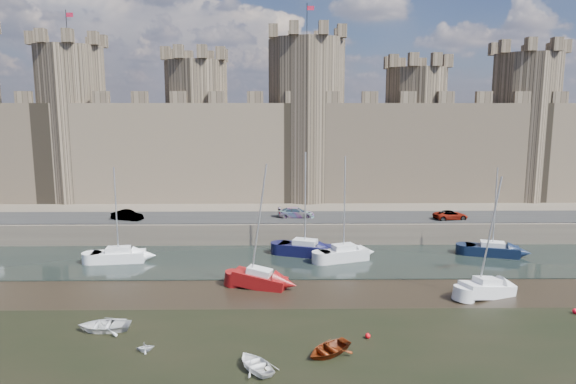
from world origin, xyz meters
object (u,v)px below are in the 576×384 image
sailboat_1 (305,248)px  sailboat_2 (344,253)px  car_2 (296,213)px  sailboat_4 (260,279)px  sailboat_5 (487,288)px  sailboat_3 (492,249)px  car_3 (451,215)px  car_1 (127,215)px  sailboat_0 (119,255)px

sailboat_1 → sailboat_2: bearing=-7.2°
car_2 → sailboat_4: size_ratio=0.40×
sailboat_2 → sailboat_5: bearing=-63.0°
sailboat_2 → sailboat_3: 16.38m
car_3 → sailboat_2: sailboat_2 is taller
car_3 → sailboat_4: sailboat_4 is taller
car_3 → sailboat_3: 7.64m
sailboat_4 → sailboat_2: bearing=59.0°
car_3 → sailboat_5: bearing=161.1°
car_1 → sailboat_4: size_ratio=0.34×
car_1 → sailboat_0: (1.61, -8.89, -2.35)m
sailboat_0 → sailboat_3: bearing=-4.0°
car_3 → sailboat_2: (-13.92, -8.58, -2.21)m
car_2 → sailboat_5: 25.69m
car_2 → car_3: bearing=-92.8°
sailboat_0 → car_1: bearing=93.7°
sailboat_0 → sailboat_5: size_ratio=0.95×
car_3 → sailboat_5: sailboat_5 is taller
sailboat_3 → sailboat_1: bearing=-163.5°
car_1 → sailboat_3: 41.91m
car_2 → sailboat_4: sailboat_4 is taller
car_1 → sailboat_1: 22.21m
sailboat_1 → sailboat_3: size_ratio=1.17×
car_1 → sailboat_1: size_ratio=0.34×
sailboat_0 → sailboat_2: size_ratio=0.90×
sailboat_1 → sailboat_3: 20.23m
sailboat_4 → car_3: bearing=52.4°
sailboat_1 → sailboat_2: size_ratio=1.02×
sailboat_4 → sailboat_5: size_ratio=1.08×
sailboat_0 → sailboat_4: (14.89, -7.69, 0.02)m
car_1 → sailboat_5: sailboat_5 is taller
car_3 → sailboat_4: size_ratio=0.37×
sailboat_1 → sailboat_2: 4.39m
car_2 → sailboat_1: size_ratio=0.40×
sailboat_2 → sailboat_5: sailboat_2 is taller
car_1 → sailboat_2: size_ratio=0.35×
car_2 → sailboat_2: (4.65, -9.99, -2.29)m
car_2 → sailboat_1: sailboat_1 is taller
sailboat_0 → sailboat_1: sailboat_1 is taller
car_3 → car_2: bearing=75.9°
sailboat_0 → sailboat_5: (34.23, -10.20, -0.03)m
sailboat_2 → car_1: bearing=141.0°
car_3 → sailboat_4: (-22.36, -16.39, -2.27)m
car_2 → sailboat_5: bearing=-141.0°
sailboat_1 → car_1: bearing=-178.8°
car_3 → sailboat_0: sailboat_0 is taller
sailboat_3 → sailboat_4: sailboat_4 is taller
sailboat_4 → car_1: bearing=151.0°
car_1 → sailboat_5: 40.68m
car_1 → sailboat_4: bearing=-116.5°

